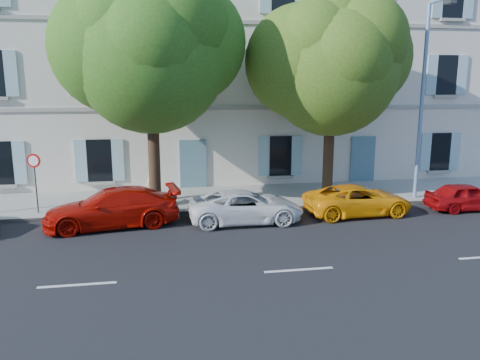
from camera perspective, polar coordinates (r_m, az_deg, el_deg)
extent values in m
plane|color=black|center=(17.17, 3.31, -5.84)|extent=(90.00, 90.00, 0.00)
cube|color=#A09E96|center=(21.35, 0.64, -2.11)|extent=(36.00, 4.50, 0.15)
cube|color=#9E998E|center=(19.28, 1.80, -3.61)|extent=(36.00, 0.16, 0.16)
cube|color=beige|center=(26.42, -1.63, 13.48)|extent=(28.00, 7.00, 12.00)
imported|color=#AC0D04|center=(17.77, -15.31, -3.28)|extent=(5.08, 2.64, 1.41)
imported|color=white|center=(17.68, 0.73, -3.27)|extent=(4.34, 2.02, 1.20)
imported|color=#FFA00A|center=(19.29, 14.20, -2.38)|extent=(4.40, 2.21, 1.19)
imported|color=#A30A0C|center=(21.53, 25.90, -1.83)|extent=(3.37, 1.38, 1.14)
cylinder|color=#3A2819|center=(19.39, -10.41, 2.23)|extent=(0.48, 0.48, 3.79)
ellipsoid|color=#3E791F|center=(19.16, -10.88, 14.64)|extent=(6.07, 6.07, 6.68)
cylinder|color=#3A2819|center=(20.99, 10.70, 2.51)|extent=(0.46, 0.46, 3.48)
ellipsoid|color=#4F781E|center=(20.74, 11.11, 13.10)|extent=(5.66, 5.66, 6.22)
cylinder|color=#383A3D|center=(19.97, -23.59, -0.91)|extent=(0.05, 0.05, 2.00)
cylinder|color=red|center=(19.75, -23.86, 2.16)|extent=(0.54, 0.17, 0.55)
cylinder|color=#7293BF|center=(21.89, 21.27, 8.59)|extent=(0.17, 0.17, 8.27)
cylinder|color=#7293BF|center=(21.50, 23.16, 19.50)|extent=(0.12, 1.45, 0.10)
cube|color=#383A3D|center=(20.87, 24.25, 19.25)|extent=(0.26, 0.47, 0.19)
imported|color=white|center=(20.57, -10.41, -0.37)|extent=(0.69, 0.65, 1.58)
imported|color=#CABA81|center=(19.94, -10.48, -0.76)|extent=(0.95, 0.86, 1.57)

